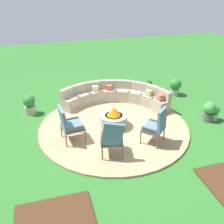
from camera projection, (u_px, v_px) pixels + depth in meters
name	position (u px, v px, depth m)	size (l,w,h in m)	color
ground_plane	(114.00, 127.00, 8.13)	(24.00, 24.00, 0.00)	#2D6B28
patio_circle	(114.00, 127.00, 8.12)	(4.65, 4.65, 0.06)	tan
mulch_bed_left	(55.00, 222.00, 5.02)	(1.55, 1.24, 0.04)	#472B19
fire_pit	(114.00, 119.00, 7.98)	(0.84, 0.84, 0.66)	#9E937F
curved_stone_bench	(116.00, 96.00, 9.33)	(3.61, 1.95, 0.74)	#9E937F
lounge_chair_front_left	(69.00, 123.00, 7.16)	(0.69, 0.67, 1.06)	brown
lounge_chair_front_right	(112.00, 137.00, 6.55)	(0.68, 0.69, 1.09)	brown
lounge_chair_back_left	(156.00, 125.00, 7.06)	(0.77, 0.79, 1.08)	brown
potted_plant_0	(29.00, 104.00, 8.76)	(0.41, 0.41, 0.70)	#A89E8E
potted_plant_1	(147.00, 87.00, 10.06)	(0.37, 0.37, 0.68)	#A89E8E
potted_plant_2	(215.00, 112.00, 8.41)	(0.31, 0.31, 0.55)	#A89E8E
potted_plant_3	(209.00, 111.00, 8.36)	(0.42, 0.42, 0.67)	#605B56
potted_plant_4	(175.00, 86.00, 10.15)	(0.45, 0.45, 0.68)	#A89E8E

